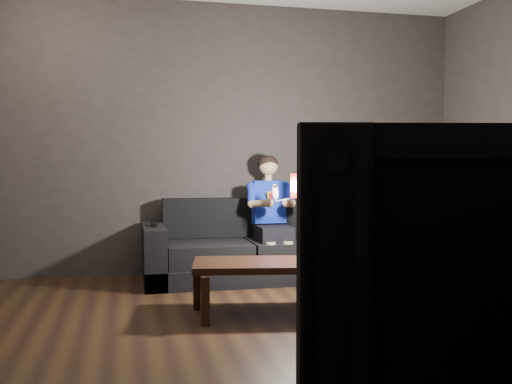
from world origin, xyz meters
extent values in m
plane|color=black|center=(0.00, 0.00, 0.00)|extent=(5.00, 5.00, 0.00)
cube|color=#342E2D|center=(0.00, 2.50, 1.35)|extent=(5.00, 0.04, 2.70)
cube|color=black|center=(0.18, 2.00, 0.08)|extent=(1.95, 0.84, 0.17)
cube|color=black|center=(-0.21, 1.92, 0.27)|extent=(0.76, 0.59, 0.20)
cube|color=black|center=(0.57, 1.92, 0.27)|extent=(0.76, 0.59, 0.20)
cube|color=black|center=(0.18, 2.33, 0.56)|extent=(1.56, 0.19, 0.38)
cube|color=black|center=(-0.70, 2.00, 0.27)|extent=(0.19, 0.84, 0.53)
cube|color=black|center=(1.05, 2.00, 0.27)|extent=(0.19, 0.84, 0.53)
cube|color=black|center=(0.40, 1.90, 0.44)|extent=(0.31, 0.39, 0.14)
cube|color=navy|center=(0.40, 2.10, 0.72)|extent=(0.31, 0.22, 0.43)
cube|color=yellow|center=(0.40, 2.01, 0.78)|extent=(0.09, 0.09, 0.10)
cube|color=red|center=(0.40, 2.01, 0.78)|extent=(0.06, 0.06, 0.07)
cylinder|color=tan|center=(0.40, 2.10, 0.95)|extent=(0.07, 0.07, 0.06)
sphere|color=tan|center=(0.40, 2.10, 1.07)|extent=(0.18, 0.18, 0.18)
ellipsoid|color=black|center=(0.40, 2.11, 1.09)|extent=(0.19, 0.19, 0.16)
cylinder|color=navy|center=(0.21, 2.03, 0.79)|extent=(0.08, 0.23, 0.19)
cylinder|color=navy|center=(0.59, 2.03, 0.79)|extent=(0.08, 0.23, 0.19)
cylinder|color=tan|center=(0.27, 1.87, 0.75)|extent=(0.14, 0.24, 0.10)
cylinder|color=tan|center=(0.54, 1.87, 0.75)|extent=(0.14, 0.24, 0.10)
sphere|color=tan|center=(0.32, 1.77, 0.74)|extent=(0.09, 0.09, 0.09)
sphere|color=tan|center=(0.48, 1.77, 0.74)|extent=(0.09, 0.09, 0.09)
cylinder|color=tan|center=(0.32, 1.69, 0.22)|extent=(0.09, 0.09, 0.35)
cylinder|color=tan|center=(0.48, 1.69, 0.22)|extent=(0.09, 0.09, 0.35)
cube|color=#EF1B00|center=(0.48, 1.55, 0.90)|extent=(0.07, 0.09, 0.22)
cube|color=maroon|center=(0.48, 1.53, 0.96)|extent=(0.04, 0.02, 0.03)
cylinder|color=white|center=(0.48, 1.53, 0.88)|extent=(0.02, 0.01, 0.02)
ellipsoid|color=white|center=(0.32, 1.56, 0.85)|extent=(0.07, 0.10, 0.15)
cylinder|color=black|center=(0.32, 1.52, 0.90)|extent=(0.03, 0.01, 0.03)
cube|color=black|center=(-0.70, 1.96, 0.55)|extent=(0.05, 0.15, 0.03)
cube|color=black|center=(-0.70, 2.01, 0.56)|extent=(0.02, 0.02, 0.00)
cube|color=black|center=(0.05, 0.80, 0.36)|extent=(1.12, 0.69, 0.05)
cube|color=black|center=(-0.43, 0.58, 0.17)|extent=(0.06, 0.06, 0.33)
cube|color=black|center=(0.53, 0.58, 0.17)|extent=(0.06, 0.06, 0.33)
cube|color=black|center=(-0.43, 1.01, 0.17)|extent=(0.06, 0.06, 0.33)
cube|color=black|center=(0.53, 1.01, 0.17)|extent=(0.06, 0.06, 0.33)
camera|label=1|loc=(-0.94, -3.21, 1.11)|focal=40.00mm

